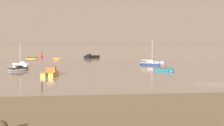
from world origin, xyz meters
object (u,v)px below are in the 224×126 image
Objects in this scene: rowboat_moored_4 at (32,58)px; motorboat_moored_0 at (153,62)px; motorboat_moored_3 at (22,65)px; channel_buoy at (42,56)px; motorboat_moored_2 at (90,57)px; mooring_post_right at (42,86)px; sailboat_moored_1 at (18,69)px; motorboat_moored_1 at (51,74)px; motorboat_moored_5 at (166,71)px; rowboat_moored_2 at (57,59)px; sailboat_moored_0 at (150,64)px.

motorboat_moored_0 is at bearing 140.92° from rowboat_moored_4.
motorboat_moored_3 is 2.19× the size of channel_buoy.
motorboat_moored_2 is 70.27m from mooring_post_right.
motorboat_moored_0 is 41.91m from channel_buoy.
channel_buoy is (-15.51, 5.21, 0.17)m from motorboat_moored_2.
motorboat_moored_2 is at bearing 21.90° from sailboat_moored_1.
motorboat_moored_0 is at bearing -16.49° from sailboat_moored_1.
motorboat_moored_1 reaches higher than rowboat_moored_4.
motorboat_moored_1 reaches higher than motorboat_moored_3.
motorboat_moored_0 is at bearing 141.30° from motorboat_moored_5.
motorboat_moored_3 is at bearing 19.81° from motorboat_moored_0.
motorboat_moored_5 is at bearing 45.57° from mooring_post_right.
motorboat_moored_1 is at bearing -25.25° from rowboat_moored_2.
sailboat_moored_1 is 44.96m from motorboat_moored_2.
sailboat_moored_0 is at bearing 67.18° from motorboat_moored_2.
mooring_post_right is at bearing -85.88° from channel_buoy.
motorboat_moored_3 is (-17.31, -30.22, -0.05)m from motorboat_moored_2.
sailboat_moored_1 is at bearing -33.55° from motorboat_moored_3.
motorboat_moored_2 is at bearing 113.12° from motorboat_moored_3.
sailboat_moored_1 is 1.37× the size of rowboat_moored_4.
sailboat_moored_0 is 1.22× the size of motorboat_moored_3.
channel_buoy is (-5.65, 56.94, 0.13)m from motorboat_moored_1.
motorboat_moored_0 is 24.03m from motorboat_moored_5.
motorboat_moored_3 is at bearing 47.09° from sailboat_moored_1.
motorboat_moored_1 reaches higher than rowboat_moored_2.
channel_buoy reaches higher than motorboat_moored_0.
sailboat_moored_1 reaches higher than rowboat_moored_4.
motorboat_moored_1 is 57.22m from channel_buoy.
rowboat_moored_2 is 46.01m from motorboat_moored_5.
rowboat_moored_4 is (-1.38, 40.29, -0.07)m from sailboat_moored_1.
motorboat_moored_5 is (-0.58, -15.52, -0.05)m from sailboat_moored_0.
channel_buoy reaches higher than mooring_post_right.
motorboat_moored_3 is at bearing 100.35° from mooring_post_right.
motorboat_moored_5 is (28.13, -5.66, -0.03)m from sailboat_moored_1.
sailboat_moored_0 reaches higher than rowboat_moored_2.
motorboat_moored_2 is 48.82m from motorboat_moored_5.
sailboat_moored_1 is 40.31m from rowboat_moored_4.
motorboat_moored_2 is 4.13× the size of mooring_post_right.
motorboat_moored_2 is at bearing -1.71° from motorboat_moored_1.
motorboat_moored_1 is 1.49× the size of rowboat_moored_4.
rowboat_moored_4 is (-30.09, 30.42, -0.10)m from sailboat_moored_0.
motorboat_moored_0 reaches higher than rowboat_moored_2.
channel_buoy is at bearing 140.01° from motorboat_moored_3.
channel_buoy reaches higher than rowboat_moored_4.
motorboat_moored_2 is 18.04m from rowboat_moored_4.
rowboat_moored_4 is 1.77× the size of channel_buoy.
mooring_post_right is at bearing -171.79° from motorboat_moored_1.
motorboat_moored_1 reaches higher than mooring_post_right.
rowboat_moored_2 is 62.66m from mooring_post_right.
sailboat_moored_1 is at bearing -91.32° from channel_buoy.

